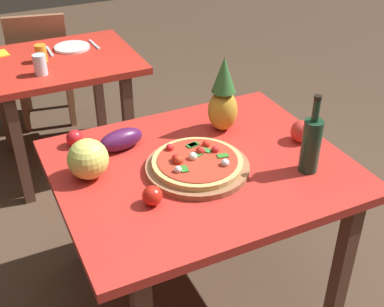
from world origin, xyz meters
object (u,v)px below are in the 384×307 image
Objects in this scene: pineapple_left at (223,98)px; melon at (88,159)px; wine_bottle at (311,144)px; dining_chair at (42,62)px; tomato_beside_pepper at (152,196)px; tomato_at_corner at (75,138)px; dinner_plate at (72,47)px; fork_utensil at (50,51)px; background_table at (57,77)px; drinking_glass_juice at (41,53)px; pizza_board at (197,167)px; display_table at (201,181)px; bell_pepper at (301,132)px; pizza at (197,161)px; drinking_glass_water at (40,65)px; eggplant at (121,140)px; knife_utensil at (94,44)px.

melon is at bearing -170.44° from pineapple_left.
dining_chair is at bearing 106.14° from wine_bottle.
tomato_at_corner is at bearing 105.78° from tomato_beside_pepper.
dinner_plate is 1.22× the size of fork_utensil.
background_table is 1.75m from wine_bottle.
tomato_at_corner is 1.03m from drinking_glass_juice.
melon is (-0.40, 0.14, 0.07)m from pizza_board.
pineapple_left reaches higher than display_table.
background_table is at bearing 118.14° from bell_pepper.
fork_utensil is (0.07, 0.13, -0.05)m from drinking_glass_juice.
display_table is 0.11m from pizza_board.
pizza is 0.51m from bell_pepper.
fork_utensil is at bearing 70.54° from drinking_glass_water.
display_table is 1.27m from drinking_glass_water.
pineapple_left reaches higher than pizza_board.
fork_utensil is (-0.03, 1.27, -0.04)m from eggplant.
dining_chair reaches higher than pizza_board.
dining_chair is at bearing 85.31° from melon.
wine_bottle reaches higher than melon.
background_table is at bearing -136.57° from dinner_plate.
drinking_glass_water is (-0.04, -0.19, 0.01)m from drinking_glass_juice.
fork_utensil is at bearing 91.43° from eggplant.
pineapple_left is (0.22, 0.22, 0.24)m from display_table.
dining_chair is 1.66m from tomato_at_corner.
background_table is 0.62m from dining_chair.
pizza is 0.27m from tomato_beside_pepper.
pineapple_left reaches higher than melon.
bell_pepper is at bearing -54.44° from drinking_glass_water.
bell_pepper is at bearing -43.22° from pineapple_left.
pizza is at bearing -19.53° from melon.
dining_chair is 3.86× the size of dinner_plate.
background_table is at bearing 83.39° from melon.
melon reaches higher than background_table.
wine_bottle is at bearing -5.63° from tomato_beside_pepper.
fork_utensil is at bearing 101.34° from dining_chair.
background_table is 9.45× the size of drinking_glass_juice.
display_table is 11.53× the size of bell_pepper.
pizza reaches higher than display_table.
drinking_glass_water is (-0.12, -0.80, 0.30)m from dining_chair.
wine_bottle is at bearing -25.64° from pizza.
bell_pepper is at bearing -8.32° from melon.
dining_chair reaches higher than pizza.
wine_bottle is (0.64, -2.21, 0.36)m from dining_chair.
dinner_plate is at bearing 176.60° from knife_utensil.
pizza_board is at bearing -85.92° from dinner_plate.
background_table is at bearing 99.93° from pizza.
melon reaches higher than dining_chair.
tomato_at_corner is 0.41× the size of knife_utensil.
pizza is at bearing 27.97° from tomato_beside_pepper.
dining_chair reaches higher than tomato_at_corner.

